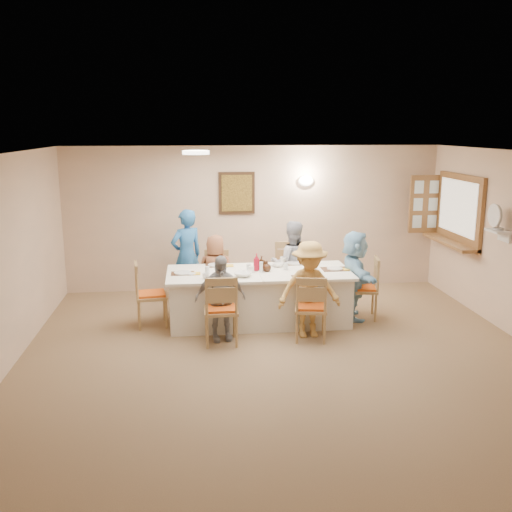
{
  "coord_description": "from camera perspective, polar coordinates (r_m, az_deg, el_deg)",
  "views": [
    {
      "loc": [
        -1.07,
        -6.28,
        2.79
      ],
      "look_at": [
        -0.2,
        1.4,
        1.05
      ],
      "focal_mm": 40.0,
      "sensor_mm": 36.0,
      "label": 1
    }
  ],
  "objects": [
    {
      "name": "napkin_br",
      "position": [
        8.73,
        5.12,
        -0.75
      ],
      "size": [
        0.15,
        0.15,
        0.01
      ],
      "primitive_type": "cube",
      "color": "yellow",
      "rests_on": "dining_table"
    },
    {
      "name": "room_walls",
      "position": [
        6.5,
        3.14,
        1.35
      ],
      "size": [
        7.0,
        7.0,
        7.0
      ],
      "color": "#C9AA93",
      "rests_on": "ground"
    },
    {
      "name": "teacup_a",
      "position": [
        7.88,
        -5.03,
        -1.99
      ],
      "size": [
        0.13,
        0.13,
        0.08
      ],
      "primitive_type": "imported",
      "rotation": [
        0.0,
        0.0,
        0.16
      ],
      "color": "white",
      "rests_on": "dining_table"
    },
    {
      "name": "plate_fl",
      "position": [
        7.8,
        -3.71,
        -2.33
      ],
      "size": [
        0.25,
        0.25,
        0.02
      ],
      "primitive_type": "cylinder",
      "color": "white",
      "rests_on": "dining_table"
    },
    {
      "name": "hatch_sill",
      "position": [
        9.79,
        18.81,
        1.32
      ],
      "size": [
        0.3,
        1.5,
        0.05
      ],
      "primitive_type": "cube",
      "color": "brown",
      "rests_on": "room_walls"
    },
    {
      "name": "plate_bl",
      "position": [
        8.61,
        -3.99,
        -0.89
      ],
      "size": [
        0.25,
        0.25,
        0.02
      ],
      "primitive_type": "cylinder",
      "color": "white",
      "rests_on": "dining_table"
    },
    {
      "name": "placemat_br",
      "position": [
        8.74,
        3.9,
        -0.75
      ],
      "size": [
        0.33,
        0.24,
        0.01
      ],
      "primitive_type": "cube",
      "color": "#472B19",
      "rests_on": "dining_table"
    },
    {
      "name": "bowl_b",
      "position": [
        8.53,
        2.23,
        -0.9
      ],
      "size": [
        0.25,
        0.25,
        0.05
      ],
      "primitive_type": "imported",
      "rotation": [
        0.0,
        0.0,
        -0.22
      ],
      "color": "white",
      "rests_on": "dining_table"
    },
    {
      "name": "shutter_door",
      "position": [
        10.34,
        16.54,
        4.99
      ],
      "size": [
        0.55,
        0.04,
        1.0
      ],
      "primitive_type": "cube",
      "color": "brown",
      "rests_on": "room_walls"
    },
    {
      "name": "condiment_brown",
      "position": [
        8.3,
        0.54,
        -0.71
      ],
      "size": [
        0.16,
        0.16,
        0.21
      ],
      "primitive_type": "imported",
      "rotation": [
        0.0,
        0.0,
        0.33
      ],
      "color": "#391E0F",
      "rests_on": "dining_table"
    },
    {
      "name": "plate_br",
      "position": [
        8.74,
        3.9,
        -0.69
      ],
      "size": [
        0.26,
        0.26,
        0.02
      ],
      "primitive_type": "cylinder",
      "color": "white",
      "rests_on": "dining_table"
    },
    {
      "name": "chair_left_end",
      "position": [
        8.3,
        -10.4,
        -3.76
      ],
      "size": [
        0.5,
        0.5,
        0.94
      ],
      "primitive_type": null,
      "rotation": [
        0.0,
        0.0,
        1.69
      ],
      "color": "tan",
      "rests_on": "ground"
    },
    {
      "name": "napkin_fl",
      "position": [
        7.76,
        -2.36,
        -2.41
      ],
      "size": [
        0.15,
        0.15,
        0.01
      ],
      "primitive_type": "cube",
      "color": "yellow",
      "rests_on": "dining_table"
    },
    {
      "name": "chair_front_left",
      "position": [
        7.52,
        -3.53,
        -5.26
      ],
      "size": [
        0.46,
        0.46,
        0.95
      ],
      "primitive_type": null,
      "rotation": [
        0.0,
        0.0,
        3.14
      ],
      "color": "tan",
      "rests_on": "ground"
    },
    {
      "name": "caregiver",
      "position": [
        9.32,
        -6.95,
        0.02
      ],
      "size": [
        0.87,
        0.84,
        1.52
      ],
      "primitive_type": "imported",
      "rotation": [
        0.0,
        0.0,
        3.65
      ],
      "color": "#286AB1",
      "rests_on": "ground"
    },
    {
      "name": "diner_right_end",
      "position": [
        8.56,
        9.8,
        -1.89
      ],
      "size": [
        1.28,
        0.53,
        1.33
      ],
      "primitive_type": "imported",
      "rotation": [
        0.0,
        0.0,
        1.51
      ],
      "color": "#94CFF4",
      "rests_on": "ground"
    },
    {
      "name": "plate_re",
      "position": [
        8.45,
        7.88,
        -1.24
      ],
      "size": [
        0.23,
        0.23,
        0.01
      ],
      "primitive_type": "cylinder",
      "color": "white",
      "rests_on": "dining_table"
    },
    {
      "name": "placemat_fl",
      "position": [
        7.8,
        -3.71,
        -2.4
      ],
      "size": [
        0.34,
        0.25,
        0.01
      ],
      "primitive_type": "cube",
      "color": "#472B19",
      "rests_on": "dining_table"
    },
    {
      "name": "napkin_le",
      "position": [
        8.15,
        -6.09,
        -1.74
      ],
      "size": [
        0.14,
        0.14,
        0.01
      ],
      "primitive_type": "cube",
      "color": "yellow",
      "rests_on": "dining_table"
    },
    {
      "name": "placemat_re",
      "position": [
        8.45,
        7.88,
        -1.31
      ],
      "size": [
        0.38,
        0.28,
        0.01
      ],
      "primitive_type": "cube",
      "color": "#472B19",
      "rests_on": "dining_table"
    },
    {
      "name": "desk_fan",
      "position": [
        8.52,
        22.95,
        3.31
      ],
      "size": [
        0.3,
        0.3,
        0.28
      ],
      "primitive_type": null,
      "color": "#A5A5A8",
      "rests_on": "fan_shelf"
    },
    {
      "name": "fan_shelf",
      "position": [
        8.56,
        23.04,
        2.32
      ],
      "size": [
        0.22,
        0.36,
        0.03
      ],
      "primitive_type": "cube",
      "color": "white",
      "rests_on": "room_walls"
    },
    {
      "name": "diner_front_right",
      "position": [
        7.72,
        5.34,
        -3.36
      ],
      "size": [
        0.89,
        0.56,
        1.32
      ],
      "primitive_type": "imported",
      "rotation": [
        0.0,
        0.0,
        0.04
      ],
      "color": "#DAA351",
      "rests_on": "ground"
    },
    {
      "name": "diner_front_left",
      "position": [
        7.6,
        -3.59,
        -4.23
      ],
      "size": [
        0.77,
        0.49,
        1.16
      ],
      "primitive_type": "imported",
      "rotation": [
        0.0,
        0.0,
        0.15
      ],
      "color": "#98979B",
      "rests_on": "ground"
    },
    {
      "name": "drinking_glass",
      "position": [
        8.27,
        -0.76,
        -1.12
      ],
      "size": [
        0.06,
        0.06,
        0.09
      ],
      "primitive_type": "cylinder",
      "color": "silver",
      "rests_on": "dining_table"
    },
    {
      "name": "chair_back_right",
      "position": [
        9.17,
        3.45,
        -1.8
      ],
      "size": [
        0.48,
        0.48,
        1.0
      ],
      "primitive_type": null,
      "rotation": [
        0.0,
        0.0,
        0.01
      ],
      "color": "tan",
      "rests_on": "ground"
    },
    {
      "name": "placemat_le",
      "position": [
        8.2,
        -7.35,
        -1.73
      ],
      "size": [
        0.33,
        0.24,
        0.01
      ],
      "primitive_type": "cube",
      "color": "#472B19",
      "rests_on": "dining_table"
    },
    {
      "name": "placemat_bl",
      "position": [
        8.61,
        -3.98,
        -0.96
      ],
      "size": [
        0.33,
        0.24,
        0.01
      ],
      "primitive_type": "cube",
      "color": "#472B19",
      "rests_on": "dining_table"
    },
    {
      "name": "dining_table",
      "position": [
        8.35,
        0.31,
        -4.08
      ],
      "size": [
        2.65,
        1.12,
        0.76
      ],
      "primitive_type": "cube",
      "color": "white",
      "rests_on": "ground"
    },
    {
      "name": "wall_sconce",
      "position": [
        9.96,
        5.02,
        7.51
      ],
      "size": [
        0.26,
        0.09,
        0.18
      ],
      "primitive_type": "ellipsoid",
      "color": "white",
      "rests_on": "room_walls"
    },
    {
      "name": "plate_fr",
      "position": [
        7.94,
        4.98,
        -2.08
      ],
      "size": [
        0.26,
        0.26,
        0.02
      ],
      "primitive_type": "cylinder",
      "color": "white",
      "rests_on": "dining_table"
    },
    {
      "name": "chair_front_right",
      "position": [
        7.67,
        5.49,
        -5.07
      ],
      "size": [
        0.51,
        0.51,
        0.92
      ],
      "primitive_type": null,
      "rotation": [
        0.0,
        0.0,
        2.96
      ],
      "color": "tan",
      "rests_on": "ground"
    },
    {
      "name": "ceiling_light",
      "position": [
        7.79,
        -6.04,
        10.26
      ],
      "size": [
        0.36,
        0.36,
        0.05
      ],
      "primitive_type": "cylinder",
      "color": "white",
      "rests_on": "room_walls"
    },
    {
      "name": "ground",
      "position": [
        6.95,
        2.99,
        -10.98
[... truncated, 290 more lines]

